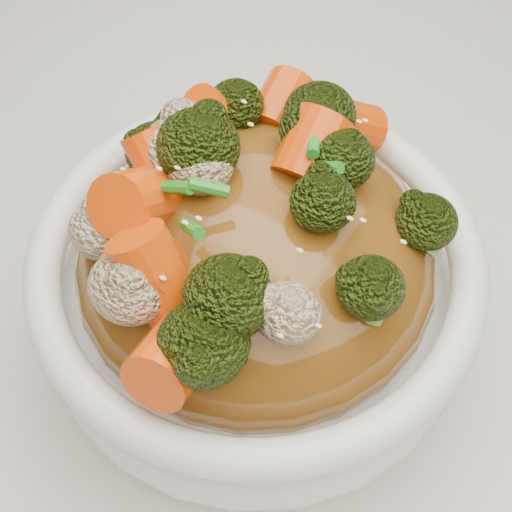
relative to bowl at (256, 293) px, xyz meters
The scene contains 8 objects.
tablecloth 0.09m from the bowl, 16.79° to the left, with size 1.20×0.80×0.04m, color silver.
bowl is the anchor object (origin of this frame).
sauce_base 0.03m from the bowl, 90.00° to the right, with size 0.18×0.18×0.10m, color brown.
carrots 0.09m from the bowl, 90.00° to the right, with size 0.18×0.18×0.05m, color #EC4B07, non-canonical shape.
broccoli 0.09m from the bowl, 90.00° to the right, with size 0.18×0.18×0.05m, color black, non-canonical shape.
cauliflower 0.09m from the bowl, 90.00° to the right, with size 0.18×0.18×0.04m, color beige, non-canonical shape.
scallions 0.10m from the bowl, 90.00° to the right, with size 0.13×0.13×0.02m, color #237D1D, non-canonical shape.
sesame_seeds 0.10m from the bowl, 90.00° to the right, with size 0.16×0.16×0.01m, color beige, non-canonical shape.
Camera 1 is at (0.06, -0.19, 1.11)m, focal length 50.00 mm.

